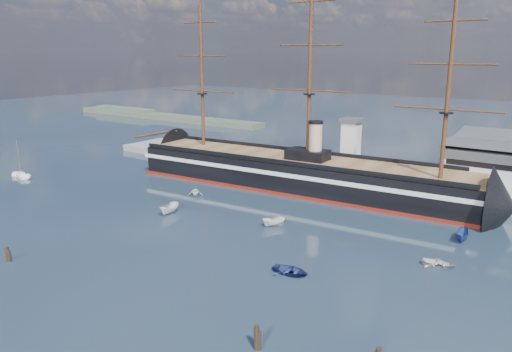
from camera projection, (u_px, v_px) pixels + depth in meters
The scene contains 14 objects.
ground at pixel (270, 212), 107.57m from camera, with size 600.00×600.00×0.00m, color #172835.
quay at pixel (378, 184), 130.34m from camera, with size 180.00×18.00×2.00m, color slate.
quay_tower at pixel (351, 146), 129.55m from camera, with size 5.00×5.00×15.00m.
shoreline at pixel (151, 115), 260.73m from camera, with size 120.00×10.00×4.00m.
warship at pixel (294, 172), 125.79m from camera, with size 113.38×22.13×53.94m.
sailboat at pixel (21, 175), 136.88m from camera, with size 6.73×3.53×10.33m.
motorboat_a at pixel (170, 214), 106.23m from camera, with size 6.66×2.44×2.66m, color white.
motorboat_b at pixel (290, 274), 77.47m from camera, with size 3.69×1.48×1.72m, color navy.
motorboat_c at pixel (274, 226), 98.65m from camera, with size 5.58×2.05×2.23m, color white.
motorboat_d at pixel (195, 195), 119.85m from camera, with size 6.58×2.85×2.41m, color white.
motorboat_e at pixel (438, 266), 80.26m from camera, with size 3.27×1.31×1.53m, color silver.
motorboat_f at pixel (462, 241), 91.10m from camera, with size 6.27×2.30×2.51m, color navy.
piling_near_left at pixel (8, 261), 82.32m from camera, with size 0.64×0.64×3.18m, color black.
piling_near_right at pixel (257, 349), 57.96m from camera, with size 0.64×0.64×3.73m, color black.
Camera 1 is at (57.15, -45.11, 33.64)m, focal length 35.00 mm.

